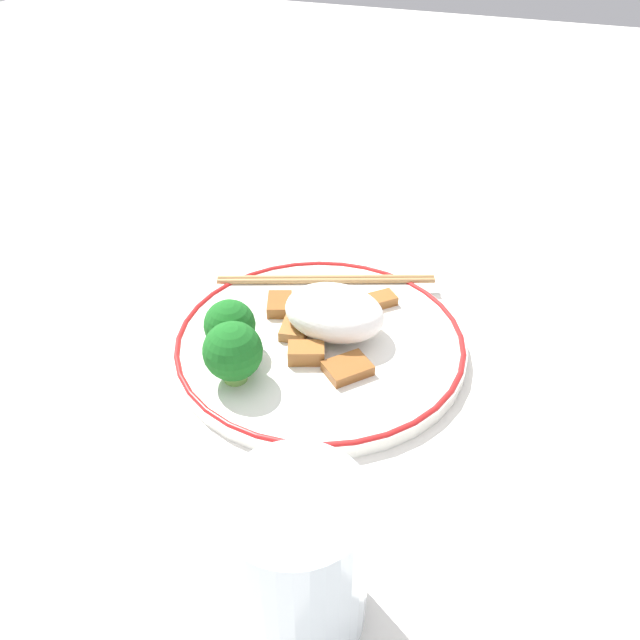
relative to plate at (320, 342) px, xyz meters
The scene contains 12 objects.
ground_plane 0.01m from the plate, ahead, with size 3.00×3.00×0.00m, color silver.
plate is the anchor object (origin of this frame).
rice_mound 0.03m from the plate, 56.36° to the left, with size 0.09×0.07×0.04m.
broccoli_back_left 0.08m from the plate, 146.06° to the right, with size 0.04×0.04×0.05m.
broccoli_back_center 0.09m from the plate, 120.34° to the right, with size 0.05×0.05×0.05m.
meat_near_front 0.03m from the plate, 82.27° to the right, with size 0.04×0.03×0.01m.
meat_near_left 0.06m from the plate, 152.65° to the left, with size 0.03×0.04×0.01m.
meat_near_right 0.08m from the plate, 65.06° to the left, with size 0.04×0.04×0.01m.
meat_near_back 0.03m from the plate, behind, with size 0.03×0.04×0.01m.
meat_on_rice_edge 0.05m from the plate, 41.60° to the right, with size 0.04×0.05×0.01m.
chopsticks 0.09m from the plate, 108.08° to the left, with size 0.21×0.09×0.01m.
drinking_glass 0.24m from the plate, 71.15° to the right, with size 0.08×0.08×0.10m.
Camera 1 is at (0.16, -0.40, 0.36)m, focal length 35.00 mm.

